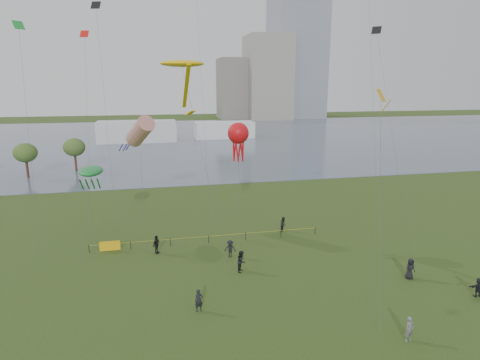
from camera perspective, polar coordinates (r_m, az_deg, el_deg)
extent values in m
plane|color=#223611|center=(30.16, 4.26, -19.50)|extent=(400.00, 400.00, 0.00)
cube|color=#505B6D|center=(125.48, -8.76, 5.89)|extent=(400.00, 120.00, 0.08)
cube|color=gray|center=(193.71, 3.93, 14.29)|extent=(20.00, 20.00, 38.00)
cube|color=slate|center=(196.20, -0.63, 12.85)|extent=(16.00, 18.00, 28.00)
cube|color=silver|center=(120.03, -14.42, 6.71)|extent=(22.00, 8.00, 6.00)
cube|color=silver|center=(124.82, -2.27, 7.14)|extent=(18.00, 7.00, 5.00)
cylinder|color=#3D241B|center=(83.30, -22.31, 2.15)|extent=(0.44, 0.44, 2.85)
ellipsoid|color=#466628|center=(82.78, -22.51, 4.32)|extent=(4.05, 4.05, 3.42)
cylinder|color=#3D241B|center=(80.79, -27.98, 1.24)|extent=(0.44, 0.44, 2.81)
ellipsoid|color=#466628|center=(80.27, -28.23, 3.44)|extent=(4.00, 4.00, 3.37)
cylinder|color=black|center=(43.17, -20.68, -9.13)|extent=(0.07, 0.07, 0.85)
cylinder|color=black|center=(42.71, -15.31, -8.96)|extent=(0.07, 0.07, 0.85)
cylinder|color=black|center=(42.63, -9.88, -8.71)|extent=(0.07, 0.07, 0.85)
cylinder|color=black|center=(42.93, -4.48, -8.38)|extent=(0.07, 0.07, 0.85)
cylinder|color=black|center=(43.59, 0.79, -7.99)|extent=(0.07, 0.07, 0.85)
cylinder|color=black|center=(44.60, 5.84, -7.55)|extent=(0.07, 0.07, 0.85)
cylinder|color=black|center=(45.93, 10.63, -7.08)|extent=(0.07, 0.07, 0.85)
cylinder|color=#C8CD18|center=(42.81, -4.49, -7.98)|extent=(24.00, 0.03, 0.03)
cube|color=#FCB80D|center=(42.85, -18.02, -8.90)|extent=(2.00, 0.04, 1.00)
imported|color=slate|center=(29.97, 22.95, -18.94)|extent=(0.70, 0.54, 1.72)
imported|color=black|center=(36.56, 0.20, -11.47)|extent=(1.05, 1.15, 1.94)
imported|color=black|center=(39.38, -1.42, -9.74)|extent=(1.27, 0.98, 1.73)
imported|color=black|center=(40.96, -11.80, -8.97)|extent=(0.98, 1.17, 1.88)
imported|color=black|center=(38.23, 23.04, -11.53)|extent=(0.97, 0.70, 1.85)
imported|color=black|center=(37.75, 30.79, -12.99)|extent=(1.45, 0.49, 1.56)
imported|color=black|center=(31.00, -5.88, -16.69)|extent=(0.69, 0.51, 1.71)
imported|color=black|center=(46.23, 6.21, -6.25)|extent=(1.01, 1.03, 1.67)
cylinder|color=#3F3F42|center=(40.15, -5.22, 3.16)|extent=(3.01, 8.60, 18.46)
ellipsoid|color=yellow|center=(43.67, -8.23, 16.08)|extent=(4.57, 2.86, 0.71)
cube|color=yellow|center=(39.44, -7.66, 12.89)|extent=(0.36, 6.98, 4.09)
cube|color=yellow|center=(35.74, -7.04, 9.48)|extent=(0.95, 0.95, 0.42)
cylinder|color=#3F3F42|center=(44.09, -13.75, -1.12)|extent=(0.05, 8.98, 11.12)
cylinder|color=red|center=(47.50, -14.03, 6.72)|extent=(3.84, 5.25, 3.95)
cylinder|color=#1917A6|center=(46.59, -15.68, 4.51)|extent=(0.60, 1.13, 0.88)
cylinder|color=#1917A6|center=(46.98, -15.99, 4.56)|extent=(0.60, 1.13, 0.88)
cylinder|color=#1917A6|center=(46.87, -16.55, 4.50)|extent=(0.60, 1.13, 0.88)
cylinder|color=#1917A6|center=(46.41, -16.59, 4.41)|extent=(0.60, 1.13, 0.88)
cylinder|color=#1917A6|center=(46.23, -16.05, 4.42)|extent=(0.60, 1.13, 0.88)
cylinder|color=#3F3F42|center=(42.57, -20.97, -4.68)|extent=(0.62, 6.52, 7.55)
ellipsoid|color=#167C2D|center=(44.70, -20.41, 1.21)|extent=(2.39, 4.30, 0.84)
cylinder|color=#167C2D|center=(43.50, -21.62, -0.57)|extent=(0.16, 1.79, 1.54)
cylinder|color=#167C2D|center=(43.41, -20.91, -0.54)|extent=(0.16, 1.79, 1.54)
cylinder|color=#167C2D|center=(43.32, -20.19, -0.50)|extent=(0.16, 1.79, 1.54)
cylinder|color=#167C2D|center=(43.25, -19.47, -0.46)|extent=(0.16, 1.79, 1.54)
cylinder|color=#3F3F42|center=(40.61, -0.11, -1.70)|extent=(0.58, 3.58, 11.50)
sphere|color=red|center=(41.26, -0.26, 6.68)|extent=(2.18, 2.18, 2.18)
cylinder|color=red|center=(41.59, 0.42, 4.51)|extent=(0.18, 0.54, 2.60)
cylinder|color=red|center=(41.96, -0.04, 4.59)|extent=(0.49, 0.36, 2.61)
cylinder|color=red|center=(41.86, -0.71, 4.56)|extent=(0.49, 0.36, 2.61)
cylinder|color=red|center=(41.39, -0.93, 4.46)|extent=(0.18, 0.54, 2.60)
cylinder|color=red|center=(41.02, -0.47, 4.38)|extent=(0.49, 0.36, 2.61)
cylinder|color=red|center=(41.12, 0.21, 4.40)|extent=(0.49, 0.36, 2.61)
cylinder|color=#3F3F42|center=(34.00, 19.35, -2.13)|extent=(6.69, 13.18, 15.39)
cube|color=orange|center=(40.22, 19.44, 11.30)|extent=(1.40, 1.40, 1.15)
cylinder|color=orange|center=(39.49, 20.00, 9.77)|extent=(0.08, 1.58, 1.35)
cube|color=red|center=(49.93, -21.27, 18.81)|extent=(1.04, 1.00, 0.76)
cube|color=black|center=(44.82, 18.84, 19.53)|extent=(0.97, 0.68, 0.76)
cube|color=#198C2D|center=(43.03, -28.99, 18.74)|extent=(1.05, 0.91, 0.76)
cube|color=black|center=(45.19, -19.83, 22.37)|extent=(1.01, 0.76, 0.76)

